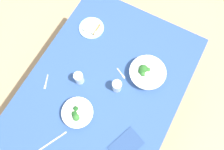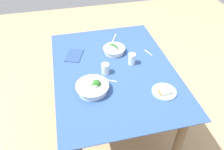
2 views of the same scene
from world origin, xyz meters
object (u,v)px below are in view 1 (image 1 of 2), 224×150
object	(u,v)px
broccoli_bowl_near	(147,73)
water_glass_side	(117,86)
fork_by_near_bowl	(121,74)
water_glass_center	(79,78)
bread_side_plate	(92,28)
table_knife_left	(53,141)
napkin_folded_upper	(126,145)
fork_by_far_bowl	(46,82)
broccoli_bowl_far	(78,113)

from	to	relation	value
broccoli_bowl_near	water_glass_side	size ratio (longest dim) A/B	2.76
fork_by_near_bowl	water_glass_center	bearing A→B (deg)	-115.64
bread_side_plate	fork_by_near_bowl	bearing A→B (deg)	-120.68
broccoli_bowl_near	table_knife_left	size ratio (longest dim) A/B	1.25
table_knife_left	napkin_folded_upper	distance (m)	0.48
fork_by_far_bowl	broccoli_bowl_near	bearing A→B (deg)	102.05
broccoli_bowl_far	broccoli_bowl_near	xyz separation A→B (m)	(0.48, -0.29, 0.01)
napkin_folded_upper	broccoli_bowl_near	bearing A→B (deg)	10.80
bread_side_plate	napkin_folded_upper	xyz separation A→B (m)	(-0.65, -0.64, -0.01)
water_glass_center	table_knife_left	size ratio (longest dim) A/B	0.50
water_glass_center	napkin_folded_upper	xyz separation A→B (m)	(-0.24, -0.50, -0.05)
water_glass_side	napkin_folded_upper	bearing A→B (deg)	-143.13
fork_by_far_bowl	napkin_folded_upper	xyz separation A→B (m)	(-0.11, -0.70, 0.00)
fork_by_near_bowl	bread_side_plate	bearing A→B (deg)	175.73
broccoli_bowl_far	water_glass_center	size ratio (longest dim) A/B	2.05
broccoli_bowl_near	napkin_folded_upper	size ratio (longest dim) A/B	1.26
bread_side_plate	table_knife_left	size ratio (longest dim) A/B	0.93
bread_side_plate	table_knife_left	bearing A→B (deg)	-166.85
broccoli_bowl_near	water_glass_center	bearing A→B (deg)	123.69
broccoli_bowl_far	bread_side_plate	world-z (taller)	broccoli_bowl_far
bread_side_plate	fork_by_far_bowl	bearing A→B (deg)	173.05
fork_by_near_bowl	table_knife_left	distance (m)	0.66
fork_by_far_bowl	napkin_folded_upper	bearing A→B (deg)	59.87
broccoli_bowl_near	water_glass_center	xyz separation A→B (m)	(-0.27, 0.40, 0.02)
broccoli_bowl_far	water_glass_center	distance (m)	0.24
fork_by_near_bowl	broccoli_bowl_far	bearing A→B (deg)	-80.99
water_glass_side	fork_by_near_bowl	distance (m)	0.12
broccoli_bowl_far	napkin_folded_upper	xyz separation A→B (m)	(-0.03, -0.38, -0.03)
water_glass_center	water_glass_side	distance (m)	0.27
broccoli_bowl_near	table_knife_left	world-z (taller)	broccoli_bowl_near
broccoli_bowl_far	napkin_folded_upper	bearing A→B (deg)	-94.19
water_glass_center	napkin_folded_upper	world-z (taller)	water_glass_center
fork_by_near_bowl	napkin_folded_upper	xyz separation A→B (m)	(-0.43, -0.26, 0.00)
water_glass_center	fork_by_near_bowl	distance (m)	0.31
water_glass_side	napkin_folded_upper	xyz separation A→B (m)	(-0.32, -0.24, -0.04)
napkin_folded_upper	fork_by_near_bowl	bearing A→B (deg)	31.21
fork_by_far_bowl	water_glass_center	bearing A→B (deg)	101.02
fork_by_far_bowl	napkin_folded_upper	distance (m)	0.71
bread_side_plate	water_glass_side	distance (m)	0.52
bread_side_plate	napkin_folded_upper	world-z (taller)	bread_side_plate
broccoli_bowl_near	napkin_folded_upper	bearing A→B (deg)	-169.20
water_glass_center	water_glass_side	xyz separation A→B (m)	(0.08, -0.26, -0.00)
water_glass_center	fork_by_far_bowl	xyz separation A→B (m)	(-0.13, 0.21, -0.05)
water_glass_center	table_knife_left	distance (m)	0.45
water_glass_side	table_knife_left	distance (m)	0.56
broccoli_bowl_near	fork_by_far_bowl	bearing A→B (deg)	123.17
water_glass_side	water_glass_center	bearing A→B (deg)	106.28
bread_side_plate	fork_by_far_bowl	size ratio (longest dim) A/B	1.83
fork_by_far_bowl	fork_by_near_bowl	xyz separation A→B (m)	(0.32, -0.45, 0.00)
napkin_folded_upper	water_glass_side	bearing A→B (deg)	36.87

